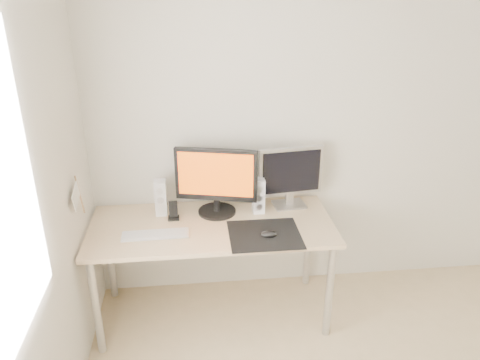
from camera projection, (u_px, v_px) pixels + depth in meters
wall_back at (339, 127)px, 3.29m from camera, size 3.50×0.00×3.50m
mousepad at (265, 235)px, 2.94m from camera, size 0.45×0.40×0.00m
mouse at (269, 234)px, 2.91m from camera, size 0.10×0.06×0.04m
desk at (212, 234)px, 3.10m from camera, size 1.60×0.70×0.73m
main_monitor at (216, 179)px, 3.11m from camera, size 0.55×0.31×0.47m
second_monitor at (290, 174)px, 3.22m from camera, size 0.45×0.19×0.43m
speaker_left at (161, 198)px, 3.16m from camera, size 0.08×0.09×0.24m
speaker_right at (259, 196)px, 3.18m from camera, size 0.08×0.09×0.24m
keyboard at (156, 234)px, 2.93m from camera, size 0.42×0.13×0.02m
phone_dock at (173, 214)px, 3.12m from camera, size 0.07×0.06×0.13m
pennant at (77, 195)px, 2.74m from camera, size 0.01×0.23×0.29m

